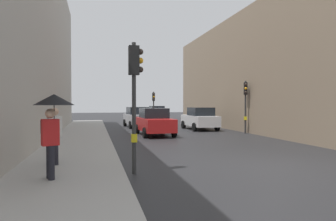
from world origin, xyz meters
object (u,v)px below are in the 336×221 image
object	(u,v)px
traffic_light_near_left	(135,84)
car_silver_hatchback	(138,117)
car_blue_van	(156,113)
traffic_light_mid_street	(246,97)
pedestrian_with_black_backpack	(53,132)
car_white_compact	(200,119)
car_red_sedan	(154,122)
pedestrian_with_umbrella	(53,112)
traffic_light_far_median	(154,102)

from	to	relation	value
traffic_light_near_left	car_silver_hatchback	world-z (taller)	traffic_light_near_left
traffic_light_near_left	car_blue_van	distance (m)	29.30
traffic_light_mid_street	pedestrian_with_black_backpack	size ratio (longest dim) A/B	2.04
traffic_light_mid_street	car_white_compact	bearing A→B (deg)	119.22
car_red_sedan	pedestrian_with_umbrella	xyz separation A→B (m)	(-4.78, -10.88, 0.96)
traffic_light_mid_street	traffic_light_far_median	xyz separation A→B (m)	(-4.15, 11.64, -0.23)
pedestrian_with_black_backpack	car_white_compact	bearing A→B (deg)	52.79
traffic_light_mid_street	car_silver_hatchback	xyz separation A→B (m)	(-6.43, 7.22, -1.62)
car_red_sedan	car_blue_van	bearing A→B (deg)	77.97
car_blue_van	pedestrian_with_black_backpack	size ratio (longest dim) A/B	2.40
car_red_sedan	pedestrian_with_black_backpack	distance (m)	10.33
traffic_light_far_median	car_blue_van	size ratio (longest dim) A/B	0.77
car_silver_hatchback	car_blue_van	world-z (taller)	same
traffic_light_near_left	car_silver_hatchback	distance (m)	17.29
car_blue_van	pedestrian_with_black_backpack	xyz separation A→B (m)	(-8.92, -27.37, 0.29)
car_silver_hatchback	pedestrian_with_black_backpack	world-z (taller)	pedestrian_with_black_backpack
traffic_light_mid_street	pedestrian_with_black_backpack	bearing A→B (deg)	-142.58
traffic_light_far_median	car_silver_hatchback	distance (m)	5.17
traffic_light_mid_street	car_silver_hatchback	bearing A→B (deg)	131.71
pedestrian_with_umbrella	pedestrian_with_black_backpack	xyz separation A→B (m)	(-0.23, 1.85, -0.68)
traffic_light_far_median	car_silver_hatchback	size ratio (longest dim) A/B	0.76
traffic_light_near_left	traffic_light_mid_street	xyz separation A→B (m)	(8.93, 9.80, -0.15)
pedestrian_with_black_backpack	car_blue_van	bearing A→B (deg)	71.95
car_silver_hatchback	pedestrian_with_black_backpack	size ratio (longest dim) A/B	2.44
car_white_compact	car_red_sedan	distance (m)	5.38
car_silver_hatchback	car_white_compact	bearing A→B (deg)	-39.30
car_red_sedan	traffic_light_far_median	bearing A→B (deg)	79.14
car_red_sedan	car_silver_hatchback	bearing A→B (deg)	91.01
traffic_light_far_median	pedestrian_with_umbrella	distance (m)	23.22
traffic_light_near_left	car_silver_hatchback	bearing A→B (deg)	81.66
car_white_compact	car_red_sedan	size ratio (longest dim) A/B	0.99
traffic_light_mid_street	car_red_sedan	world-z (taller)	traffic_light_mid_street
pedestrian_with_black_backpack	traffic_light_mid_street	bearing A→B (deg)	37.42
car_red_sedan	car_blue_van	size ratio (longest dim) A/B	1.00
traffic_light_mid_street	traffic_light_far_median	bearing A→B (deg)	109.61
traffic_light_near_left	pedestrian_with_umbrella	xyz separation A→B (m)	(-2.16, -0.71, -0.81)
traffic_light_mid_street	car_silver_hatchback	distance (m)	9.80
car_red_sedan	traffic_light_near_left	bearing A→B (deg)	-104.42
car_silver_hatchback	pedestrian_with_black_backpack	bearing A→B (deg)	-107.12
car_red_sedan	pedestrian_with_umbrella	bearing A→B (deg)	-113.70
car_red_sedan	car_silver_hatchback	size ratio (longest dim) A/B	0.98
traffic_light_near_left	car_silver_hatchback	xyz separation A→B (m)	(2.50, 17.02, -1.77)
traffic_light_mid_street	pedestrian_with_umbrella	distance (m)	15.29
pedestrian_with_umbrella	pedestrian_with_black_backpack	world-z (taller)	pedestrian_with_umbrella
traffic_light_near_left	pedestrian_with_umbrella	distance (m)	2.41
car_silver_hatchback	pedestrian_with_black_backpack	distance (m)	16.62
traffic_light_far_median	pedestrian_with_black_backpack	size ratio (longest dim) A/B	1.86
car_blue_van	pedestrian_with_black_backpack	world-z (taller)	pedestrian_with_black_backpack
pedestrian_with_black_backpack	traffic_light_far_median	bearing A→B (deg)	70.54
car_white_compact	car_silver_hatchback	distance (m)	5.71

